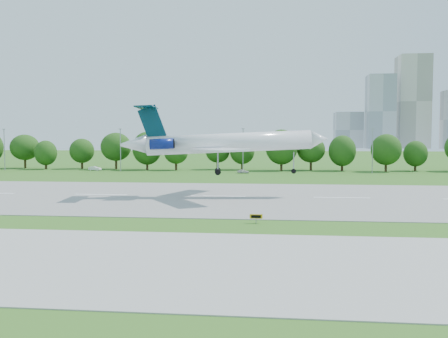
# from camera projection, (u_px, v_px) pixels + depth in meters

# --- Properties ---
(ground) EXTENTS (600.00, 600.00, 0.00)m
(ground) POSITION_uv_depth(u_px,v_px,m) (370.00, 226.00, 55.01)
(ground) COLOR #2A671B
(ground) RESTS_ON ground
(runway) EXTENTS (400.00, 45.00, 0.08)m
(runway) POSITION_uv_depth(u_px,v_px,m) (342.00, 198.00, 79.80)
(runway) COLOR gray
(runway) RESTS_ON ground
(taxiway) EXTENTS (400.00, 23.00, 0.08)m
(taxiway) POSITION_uv_depth(u_px,v_px,m) (414.00, 268.00, 37.15)
(taxiway) COLOR #ADADA8
(taxiway) RESTS_ON ground
(tree_line) EXTENTS (288.40, 8.40, 10.40)m
(tree_line) POSITION_uv_depth(u_px,v_px,m) (314.00, 149.00, 145.87)
(tree_line) COLOR #382314
(tree_line) RESTS_ON ground
(light_poles) EXTENTS (175.90, 0.25, 12.19)m
(light_poles) POSITION_uv_depth(u_px,v_px,m) (307.00, 150.00, 136.22)
(light_poles) COLOR gray
(light_poles) RESTS_ON ground
(skyline) EXTENTS (127.00, 52.00, 80.00)m
(skyline) POSITION_uv_depth(u_px,v_px,m) (408.00, 113.00, 429.59)
(skyline) COLOR #B2B2B7
(skyline) RESTS_ON ground
(airliner) EXTENTS (34.01, 24.59, 11.36)m
(airliner) POSITION_uv_depth(u_px,v_px,m) (218.00, 142.00, 81.20)
(airliner) COLOR white
(airliner) RESTS_ON ground
(taxi_sign_left) EXTENTS (1.47, 0.22, 1.03)m
(taxi_sign_left) POSITION_uv_depth(u_px,v_px,m) (256.00, 217.00, 56.63)
(taxi_sign_left) COLOR gray
(taxi_sign_left) RESTS_ON ground
(service_vehicle_a) EXTENTS (3.90, 1.85, 1.24)m
(service_vehicle_a) POSITION_uv_depth(u_px,v_px,m) (95.00, 168.00, 146.15)
(service_vehicle_a) COLOR silver
(service_vehicle_a) RESTS_ON ground
(service_vehicle_b) EXTENTS (3.37, 1.72, 1.10)m
(service_vehicle_b) POSITION_uv_depth(u_px,v_px,m) (243.00, 171.00, 134.75)
(service_vehicle_b) COLOR silver
(service_vehicle_b) RESTS_ON ground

